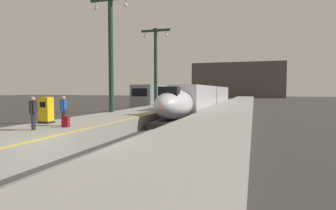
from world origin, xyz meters
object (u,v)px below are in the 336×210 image
at_px(station_column_mid, 111,44).
at_px(passenger_mid_platform, 33,111).
at_px(passenger_near_edge, 64,108).
at_px(passenger_far_waiting, 161,99).
at_px(ticket_machine_yellow, 46,111).
at_px(rolling_suitcase, 66,121).
at_px(highspeed_train_main, 205,98).
at_px(regional_train_adjacent, 176,95).
at_px(station_column_far, 156,60).

bearing_deg(station_column_mid, passenger_mid_platform, -80.81).
distance_m(passenger_near_edge, passenger_mid_platform, 1.91).
distance_m(station_column_mid, passenger_far_waiting, 9.15).
height_order(passenger_far_waiting, ticket_machine_yellow, passenger_far_waiting).
bearing_deg(rolling_suitcase, station_column_mid, 105.20).
distance_m(passenger_far_waiting, rolling_suitcase, 16.97).
bearing_deg(ticket_machine_yellow, highspeed_train_main, 77.14).
xyz_separation_m(highspeed_train_main, rolling_suitcase, (-3.24, -25.45, -0.57)).
distance_m(station_column_mid, rolling_suitcase, 11.74).
bearing_deg(passenger_mid_platform, regional_train_adjacent, 95.61).
height_order(highspeed_train_main, passenger_mid_platform, highspeed_train_main).
bearing_deg(regional_train_adjacent, ticket_machine_yellow, -86.19).
bearing_deg(passenger_mid_platform, station_column_far, 94.50).
xyz_separation_m(highspeed_train_main, passenger_near_edge, (-3.73, -24.97, 0.12)).
xyz_separation_m(station_column_far, passenger_mid_platform, (1.81, -23.02, -5.01)).
bearing_deg(passenger_mid_platform, rolling_suitcase, 58.62).
bearing_deg(passenger_far_waiting, highspeed_train_main, 67.06).
relative_size(station_column_mid, rolling_suitcase, 10.66).
relative_size(station_column_mid, station_column_far, 1.04).
height_order(station_column_mid, rolling_suitcase, station_column_mid).
height_order(station_column_mid, passenger_far_waiting, station_column_mid).
bearing_deg(ticket_machine_yellow, passenger_mid_platform, -60.13).
distance_m(passenger_near_edge, passenger_far_waiting, 16.47).
distance_m(station_column_mid, station_column_far, 11.83).
relative_size(station_column_far, passenger_near_edge, 5.96).
bearing_deg(highspeed_train_main, passenger_far_waiting, -112.94).
bearing_deg(station_column_mid, passenger_far_waiting, 72.15).
bearing_deg(station_column_far, passenger_mid_platform, -85.50).
xyz_separation_m(station_column_mid, passenger_far_waiting, (2.30, 7.16, -5.22)).
bearing_deg(passenger_mid_platform, station_column_mid, 99.19).
relative_size(passenger_mid_platform, passenger_far_waiting, 1.00).
xyz_separation_m(regional_train_adjacent, passenger_near_edge, (4.37, -38.93, -0.09)).
distance_m(regional_train_adjacent, passenger_near_edge, 39.17).
height_order(highspeed_train_main, rolling_suitcase, highspeed_train_main).
xyz_separation_m(regional_train_adjacent, passenger_far_waiting, (4.50, -22.46, -0.09)).
xyz_separation_m(passenger_far_waiting, ticket_machine_yellow, (-1.95, -15.81, -0.25)).
height_order(highspeed_train_main, station_column_far, station_column_far).
distance_m(highspeed_train_main, ticket_machine_yellow, 24.93).
bearing_deg(regional_train_adjacent, highspeed_train_main, -59.88).
height_order(regional_train_adjacent, passenger_mid_platform, regional_train_adjacent).
xyz_separation_m(station_column_mid, rolling_suitcase, (2.66, -9.80, -5.90)).
height_order(station_column_far, passenger_far_waiting, station_column_far).
xyz_separation_m(passenger_far_waiting, rolling_suitcase, (0.36, -16.95, -0.69)).
relative_size(highspeed_train_main, passenger_near_edge, 22.88).
bearing_deg(ticket_machine_yellow, passenger_near_edge, -20.07).
relative_size(passenger_mid_platform, rolling_suitcase, 1.72).
xyz_separation_m(station_column_far, passenger_far_waiting, (2.30, -4.67, -5.01)).
bearing_deg(ticket_machine_yellow, station_column_mid, 92.32).
relative_size(station_column_mid, passenger_near_edge, 6.20).
relative_size(passenger_near_edge, passenger_mid_platform, 1.00).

